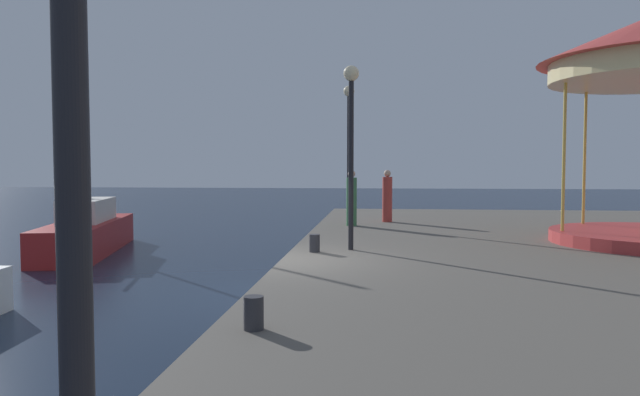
{
  "coord_description": "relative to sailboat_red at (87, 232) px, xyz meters",
  "views": [
    {
      "loc": [
        2.02,
        -12.15,
        2.74
      ],
      "look_at": [
        0.49,
        3.13,
        1.91
      ],
      "focal_mm": 33.19,
      "sensor_mm": 36.0,
      "label": 1
    }
  ],
  "objects": [
    {
      "name": "person_near_carousel",
      "position": [
        9.46,
        2.86,
        0.98
      ],
      "size": [
        0.34,
        0.34,
        1.8
      ],
      "color": "#B23833",
      "rests_on": "quay_dock"
    },
    {
      "name": "bollard_south",
      "position": [
        7.7,
        -10.91,
        0.33
      ],
      "size": [
        0.24,
        0.24,
        0.4
      ],
      "primitive_type": "cylinder",
      "color": "#2D2D33",
      "rests_on": "quay_dock"
    },
    {
      "name": "sailboat_red",
      "position": [
        0.0,
        0.0,
        0.0
      ],
      "size": [
        3.04,
        6.59,
        6.31
      ],
      "color": "maroon",
      "rests_on": "ground"
    },
    {
      "name": "quay_dock",
      "position": [
        13.93,
        -5.57,
        -0.27
      ],
      "size": [
        13.55,
        29.11,
        0.8
      ],
      "primitive_type": "cube",
      "color": "#5B564F",
      "rests_on": "ground"
    },
    {
      "name": "ground_plane",
      "position": [
        7.15,
        -5.57,
        -0.67
      ],
      "size": [
        120.0,
        120.0,
        0.0
      ],
      "primitive_type": "plane",
      "color": "#162338"
    },
    {
      "name": "lamp_post_mid_promenade",
      "position": [
        8.53,
        -4.12,
        3.03
      ],
      "size": [
        0.36,
        0.36,
        4.23
      ],
      "color": "black",
      "rests_on": "quay_dock"
    },
    {
      "name": "person_mid_promenade",
      "position": [
        8.29,
        1.38,
        0.98
      ],
      "size": [
        0.34,
        0.34,
        1.8
      ],
      "color": "#387247",
      "rests_on": "quay_dock"
    },
    {
      "name": "bollard_north",
      "position": [
        7.73,
        -4.56,
        0.33
      ],
      "size": [
        0.24,
        0.24,
        0.4
      ],
      "primitive_type": "cylinder",
      "color": "#2D2D33",
      "rests_on": "quay_dock"
    },
    {
      "name": "lamp_post_far_end",
      "position": [
        8.18,
        1.71,
        3.23
      ],
      "size": [
        0.36,
        0.36,
        4.56
      ],
      "color": "black",
      "rests_on": "quay_dock"
    }
  ]
}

